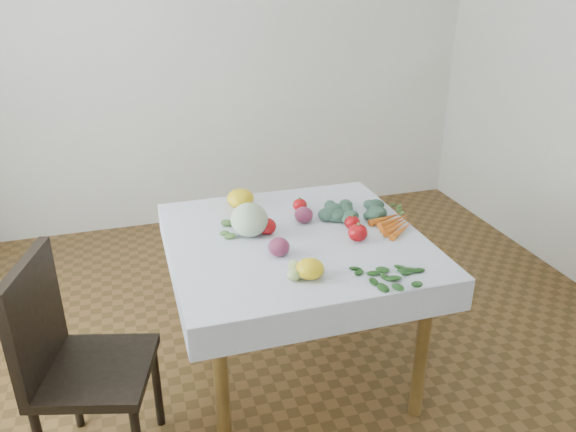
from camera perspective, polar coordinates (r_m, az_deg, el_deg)
The scene contains 19 objects.
ground at distance 2.95m, azimuth 0.66°, elevation -15.38°, with size 4.00×4.00×0.00m, color brown.
back_wall at distance 4.25m, azimuth -7.75°, elevation 16.89°, with size 4.00×0.04×2.70m, color silver.
table at distance 2.58m, azimuth 0.73°, elevation -4.16°, with size 1.00×1.00×0.75m.
tablecloth at distance 2.54m, azimuth 0.74°, elevation -2.19°, with size 1.12×1.12×0.01m, color white.
chair at distance 2.35m, azimuth -21.29°, elevation -12.92°, with size 0.52×0.52×0.93m.
cabbage at distance 2.53m, azimuth -3.95°, elevation -0.37°, with size 0.17×0.17×0.15m, color silver.
tomato_a at distance 2.79m, azimuth 1.22°, elevation 1.14°, with size 0.07×0.07×0.06m, color #B60C11.
tomato_b at distance 2.62m, azimuth 6.54°, elevation -0.67°, with size 0.07×0.07×0.06m, color #B60C11.
tomato_c at distance 2.55m, azimuth -2.17°, elevation -1.04°, with size 0.09×0.09×0.08m, color #B60C11.
tomato_d at distance 2.51m, azimuth 7.11°, elevation -1.69°, with size 0.09×0.09×0.08m, color #B60C11.
heirloom_back at distance 2.84m, azimuth -4.86°, elevation 1.79°, with size 0.14×0.14×0.10m, color yellow.
heirloom_front at distance 2.20m, azimuth 2.25°, elevation -5.38°, with size 0.11×0.11×0.08m, color yellow.
onion_a at distance 2.67m, azimuth 1.61°, elevation 0.13°, with size 0.09×0.09×0.08m, color #5C1A40.
onion_b at distance 2.37m, azimuth -0.92°, elevation -3.16°, with size 0.09×0.09×0.08m, color #5C1A40.
tomatillo_cluster at distance 2.22m, azimuth 1.26°, elevation -5.65°, with size 0.13×0.10×0.04m.
carrot_bunch at distance 2.67m, azimuth 10.82°, elevation -0.77°, with size 0.21×0.26×0.03m.
kale_bunch at distance 2.80m, azimuth 6.40°, elevation 0.81°, with size 0.34×0.30×0.04m.
basil_bunch at distance 2.27m, azimuth 10.64°, elevation -5.88°, with size 0.28×0.20×0.01m.
dill_bunch at distance 2.60m, azimuth -4.59°, elevation -1.25°, with size 0.18×0.18×0.02m.
Camera 1 is at (-0.69, -2.16, 1.89)m, focal length 35.00 mm.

